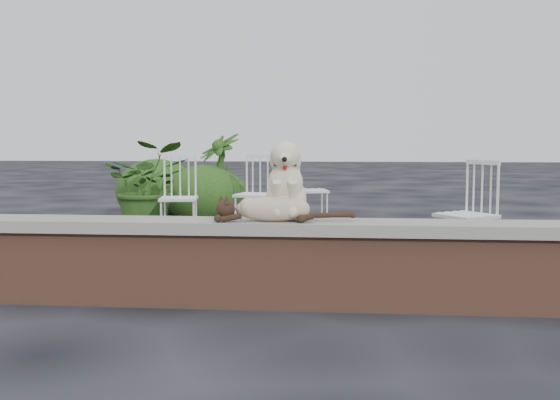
# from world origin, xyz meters

# --- Properties ---
(ground) EXTENTS (60.00, 60.00, 0.00)m
(ground) POSITION_xyz_m (0.00, 0.00, 0.00)
(ground) COLOR black
(ground) RESTS_ON ground
(brick_wall) EXTENTS (6.00, 0.30, 0.50)m
(brick_wall) POSITION_xyz_m (0.00, 0.00, 0.25)
(brick_wall) COLOR brown
(brick_wall) RESTS_ON ground
(capstone) EXTENTS (6.20, 0.40, 0.08)m
(capstone) POSITION_xyz_m (0.00, 0.00, 0.54)
(capstone) COLOR slate
(capstone) RESTS_ON brick_wall
(dog) EXTENTS (0.37, 0.48, 0.54)m
(dog) POSITION_xyz_m (-0.80, 0.10, 0.85)
(dog) COLOR beige
(dog) RESTS_ON capstone
(cat) EXTENTS (1.11, 0.31, 0.19)m
(cat) POSITION_xyz_m (-0.88, -0.05, 0.67)
(cat) COLOR tan
(cat) RESTS_ON capstone
(chair_a) EXTENTS (0.64, 0.64, 0.94)m
(chair_a) POSITION_xyz_m (-2.27, 2.94, 0.47)
(chair_a) COLOR white
(chair_a) RESTS_ON ground
(chair_d) EXTENTS (0.78, 0.78, 0.94)m
(chair_d) POSITION_xyz_m (0.68, 1.54, 0.47)
(chair_d) COLOR white
(chair_d) RESTS_ON ground
(chair_b) EXTENTS (0.68, 0.68, 0.94)m
(chair_b) POSITION_xyz_m (-1.47, 3.52, 0.47)
(chair_b) COLOR white
(chair_b) RESTS_ON ground
(chair_e) EXTENTS (0.67, 0.67, 0.94)m
(chair_e) POSITION_xyz_m (-0.82, 4.24, 0.47)
(chair_e) COLOR white
(chair_e) RESTS_ON ground
(potted_plant_a) EXTENTS (1.18, 1.08, 1.11)m
(potted_plant_a) POSITION_xyz_m (-2.77, 3.43, 0.55)
(potted_plant_a) COLOR #1D4313
(potted_plant_a) RESTS_ON ground
(potted_plant_b) EXTENTS (0.95, 0.95, 1.21)m
(potted_plant_b) POSITION_xyz_m (-2.10, 4.59, 0.61)
(potted_plant_b) COLOR #1D4313
(potted_plant_b) RESTS_ON ground
(shrubbery) EXTENTS (1.85, 1.22, 0.90)m
(shrubbery) POSITION_xyz_m (-2.56, 4.52, 0.38)
(shrubbery) COLOR #1D4313
(shrubbery) RESTS_ON ground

